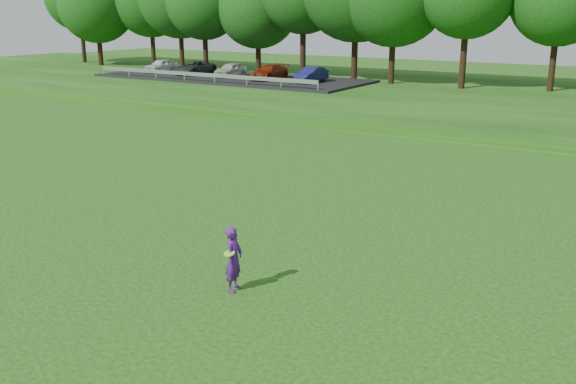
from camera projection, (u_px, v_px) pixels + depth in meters
The scene contains 5 objects.
ground at pixel (208, 270), 16.37m from camera, with size 140.00×140.00×0.00m, color #10420C.
berm at pixel (520, 101), 44.02m from camera, with size 130.00×30.00×0.60m, color #10420C.
walking_path at pixel (455, 139), 32.68m from camera, with size 130.00×1.60×0.04m, color gray.
parking_lot at pixel (228, 74), 55.14m from camera, with size 24.00×9.00×1.38m.
woman at pixel (234, 259), 14.99m from camera, with size 0.50×0.67×1.58m.
Camera 1 is at (9.79, -11.80, 6.42)m, focal length 40.00 mm.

